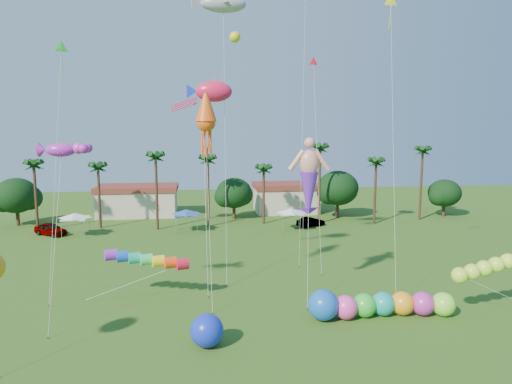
{
  "coord_description": "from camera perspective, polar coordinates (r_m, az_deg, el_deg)",
  "views": [
    {
      "loc": [
        -4.21,
        -23.58,
        13.69
      ],
      "look_at": [
        0.0,
        10.0,
        9.0
      ],
      "focal_mm": 32.0,
      "sensor_mm": 36.0,
      "label": 1
    }
  ],
  "objects": [
    {
      "name": "spectator_b",
      "position": [
        35.66,
        8.73,
        -13.29
      ],
      "size": [
        1.06,
        1.01,
        1.73
      ],
      "primitive_type": "imported",
      "rotation": [
        0.0,
        0.0,
        -0.59
      ],
      "color": "gray",
      "rests_on": "ground"
    },
    {
      "name": "car_a",
      "position": [
        65.02,
        -24.28,
        -4.25
      ],
      "size": [
        4.94,
        4.23,
        1.6
      ],
      "primitive_type": "imported",
      "rotation": [
        0.0,
        0.0,
        0.96
      ],
      "color": "#4C4C54",
      "rests_on": "ground"
    },
    {
      "name": "delta_kite_green",
      "position": [
        42.29,
        -23.2,
        15.83
      ],
      "size": [
        1.38,
        5.19,
        20.95
      ],
      "color": "green",
      "rests_on": "ground"
    },
    {
      "name": "tent_row",
      "position": [
        60.93,
        -8.72,
        -2.55
      ],
      "size": [
        31.0,
        4.0,
        0.6
      ],
      "color": "white",
      "rests_on": "ground"
    },
    {
      "name": "delta_kite_red",
      "position": [
        46.65,
        7.23,
        15.12
      ],
      "size": [
        1.04,
        4.97,
        20.72
      ],
      "color": "#FF1C25",
      "rests_on": "ground"
    },
    {
      "name": "ground",
      "position": [
        27.59,
        2.78,
        -21.87
      ],
      "size": [
        160.0,
        160.0,
        0.0
      ],
      "primitive_type": "plane",
      "color": "#285116",
      "rests_on": "ground"
    },
    {
      "name": "blue_ball",
      "position": [
        30.23,
        -6.16,
        -16.85
      ],
      "size": [
        2.12,
        2.12,
        2.12
      ],
      "primitive_type": "sphere",
      "color": "#162FCB",
      "rests_on": "ground"
    },
    {
      "name": "green_worm",
      "position": [
        36.89,
        24.1,
        -9.49
      ],
      "size": [
        10.0,
        1.59,
        3.82
      ],
      "color": "#C2FF38",
      "rests_on": "ground"
    },
    {
      "name": "caterpillar_inflatable",
      "position": [
        35.43,
        14.75,
        -13.47
      ],
      "size": [
        11.03,
        2.39,
        2.25
      ],
      "rotation": [
        0.0,
        0.0,
        -0.02
      ],
      "color": "#FF43AF",
      "rests_on": "ground"
    },
    {
      "name": "fish_kite",
      "position": [
        40.83,
        -5.29,
        12.39
      ],
      "size": [
        4.9,
        5.8,
        17.92
      ],
      "color": "#F01A4D",
      "rests_on": "ground"
    },
    {
      "name": "squid_kite",
      "position": [
        36.56,
        -6.25,
        8.62
      ],
      "size": [
        1.8,
        5.03,
        16.57
      ],
      "color": "#FA5914",
      "rests_on": "ground"
    },
    {
      "name": "car_b",
      "position": [
        64.91,
        6.86,
        -3.73
      ],
      "size": [
        4.33,
        2.96,
        1.35
      ],
      "primitive_type": "imported",
      "rotation": [
        0.0,
        0.0,
        1.99
      ],
      "color": "#4C4C54",
      "rests_on": "ground"
    },
    {
      "name": "lobster_kite",
      "position": [
        35.0,
        -23.21,
        4.85
      ],
      "size": [
        4.08,
        5.45,
        12.93
      ],
      "color": "#B927C3",
      "rests_on": "ground"
    },
    {
      "name": "delta_kite_yellow",
      "position": [
        41.26,
        16.51,
        21.39
      ],
      "size": [
        1.4,
        5.17,
        24.6
      ],
      "color": "#DAF919",
      "rests_on": "ground"
    },
    {
      "name": "buildings_row",
      "position": [
        74.51,
        -6.2,
        -1.18
      ],
      "size": [
        35.0,
        7.0,
        4.0
      ],
      "color": "beige",
      "rests_on": "ground"
    },
    {
      "name": "tree_line",
      "position": [
        68.67,
        -0.58,
        0.01
      ],
      "size": [
        69.46,
        8.91,
        11.0
      ],
      "color": "#3A2819",
      "rests_on": "ground"
    },
    {
      "name": "rainbow_tube",
      "position": [
        37.19,
        -11.81,
        -8.91
      ],
      "size": [
        9.68,
        1.92,
        3.51
      ],
      "color": "red",
      "rests_on": "ground"
    },
    {
      "name": "shark_kite",
      "position": [
        45.0,
        -4.11,
        22.41
      ],
      "size": [
        5.95,
        6.98,
        26.0
      ],
      "color": "#9C9FAB",
      "rests_on": "ground"
    },
    {
      "name": "merman_kite",
      "position": [
        36.88,
        6.63,
        1.3
      ],
      "size": [
        2.61,
        4.17,
        12.48
      ],
      "color": "#E29480",
      "rests_on": "ground"
    }
  ]
}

